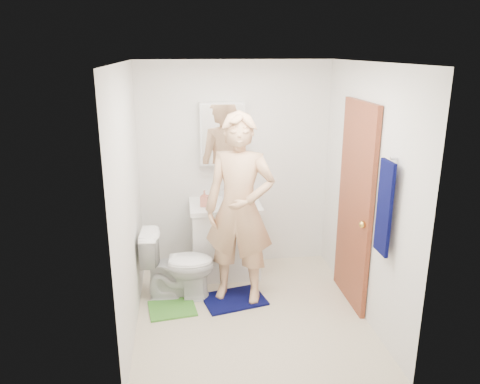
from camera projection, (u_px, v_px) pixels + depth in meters
name	position (u px, v px, depth m)	size (l,w,h in m)	color
floor	(250.00, 314.00, 4.64)	(2.20, 2.40, 0.02)	beige
ceiling	(252.00, 61.00, 3.93)	(2.20, 2.40, 0.02)	white
wall_back	(235.00, 166.00, 5.43)	(2.20, 0.02, 2.40)	silver
wall_front	(278.00, 252.00, 3.14)	(2.20, 0.02, 2.40)	silver
wall_left	(127.00, 203.00, 4.15)	(0.02, 2.40, 2.40)	silver
wall_right	(367.00, 193.00, 4.43)	(0.02, 2.40, 2.40)	silver
vanity_cabinet	(225.00, 240.00, 5.37)	(0.75, 0.55, 0.80)	white
countertop	(225.00, 205.00, 5.25)	(0.79, 0.59, 0.05)	white
sink_basin	(225.00, 204.00, 5.24)	(0.40, 0.40, 0.03)	white
faucet	(223.00, 193.00, 5.39)	(0.03, 0.03, 0.12)	silver
medicine_cabinet	(222.00, 134.00, 5.23)	(0.50, 0.12, 0.70)	white
mirror_panel	(223.00, 134.00, 5.17)	(0.46, 0.01, 0.66)	white
door	(355.00, 206.00, 4.61)	(0.05, 0.80, 2.05)	#9A482A
door_knob	(363.00, 225.00, 4.33)	(0.07, 0.07, 0.07)	gold
towel	(384.00, 208.00, 3.86)	(0.03, 0.24, 0.80)	#06093D
towel_hook	(394.00, 158.00, 3.74)	(0.02, 0.02, 0.06)	silver
toilet	(178.00, 264.00, 4.83)	(0.42, 0.73, 0.75)	white
bath_mat	(234.00, 299.00, 4.86)	(0.62, 0.44, 0.02)	#06093D
green_rug	(172.00, 308.00, 4.70)	(0.46, 0.39, 0.02)	#468F2F
soap_dispenser	(205.00, 198.00, 5.11)	(0.08, 0.08, 0.18)	#D57963
toothbrush_cup	(240.00, 197.00, 5.31)	(0.13, 0.13, 0.10)	#654291
man	(240.00, 210.00, 4.63)	(0.70, 0.46, 1.93)	tan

